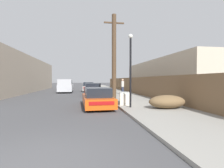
{
  "coord_description": "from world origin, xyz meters",
  "views": [
    {
      "loc": [
        1.03,
        -3.72,
        1.76
      ],
      "look_at": [
        3.28,
        10.19,
        1.45
      ],
      "focal_mm": 28.0,
      "sensor_mm": 36.0,
      "label": 1
    }
  ],
  "objects_px": {
    "parked_sports_car_red": "(97,98)",
    "street_lamp": "(131,65)",
    "discarded_fridge": "(125,98)",
    "utility_pole": "(114,56)",
    "pedestrian": "(123,86)",
    "car_parked_far": "(89,87)",
    "pickup_truck": "(66,86)",
    "brush_pile": "(167,102)",
    "car_parked_mid": "(92,90)"
  },
  "relations": [
    {
      "from": "pickup_truck",
      "to": "brush_pile",
      "type": "distance_m",
      "value": 17.59
    },
    {
      "from": "utility_pole",
      "to": "pedestrian",
      "type": "height_order",
      "value": "utility_pole"
    },
    {
      "from": "brush_pile",
      "to": "car_parked_mid",
      "type": "bearing_deg",
      "value": 109.25
    },
    {
      "from": "car_parked_mid",
      "to": "car_parked_far",
      "type": "height_order",
      "value": "car_parked_far"
    },
    {
      "from": "utility_pole",
      "to": "street_lamp",
      "type": "height_order",
      "value": "utility_pole"
    },
    {
      "from": "brush_pile",
      "to": "street_lamp",
      "type": "bearing_deg",
      "value": 160.16
    },
    {
      "from": "pedestrian",
      "to": "brush_pile",
      "type": "bearing_deg",
      "value": -88.44
    },
    {
      "from": "pickup_truck",
      "to": "utility_pole",
      "type": "bearing_deg",
      "value": 116.33
    },
    {
      "from": "discarded_fridge",
      "to": "street_lamp",
      "type": "height_order",
      "value": "street_lamp"
    },
    {
      "from": "discarded_fridge",
      "to": "car_parked_mid",
      "type": "bearing_deg",
      "value": 112.93
    },
    {
      "from": "street_lamp",
      "to": "pedestrian",
      "type": "bearing_deg",
      "value": 80.07
    },
    {
      "from": "car_parked_far",
      "to": "brush_pile",
      "type": "relative_size",
      "value": 2.01
    },
    {
      "from": "parked_sports_car_red",
      "to": "utility_pole",
      "type": "distance_m",
      "value": 5.47
    },
    {
      "from": "discarded_fridge",
      "to": "pedestrian",
      "type": "height_order",
      "value": "pedestrian"
    },
    {
      "from": "discarded_fridge",
      "to": "street_lamp",
      "type": "distance_m",
      "value": 2.73
    },
    {
      "from": "discarded_fridge",
      "to": "car_parked_far",
      "type": "height_order",
      "value": "car_parked_far"
    },
    {
      "from": "discarded_fridge",
      "to": "pedestrian",
      "type": "bearing_deg",
      "value": 89.14
    },
    {
      "from": "discarded_fridge",
      "to": "brush_pile",
      "type": "relative_size",
      "value": 0.85
    },
    {
      "from": "pedestrian",
      "to": "discarded_fridge",
      "type": "bearing_deg",
      "value": -101.65
    },
    {
      "from": "car_parked_far",
      "to": "brush_pile",
      "type": "bearing_deg",
      "value": -74.44
    },
    {
      "from": "utility_pole",
      "to": "car_parked_far",
      "type": "bearing_deg",
      "value": 99.04
    },
    {
      "from": "parked_sports_car_red",
      "to": "pedestrian",
      "type": "height_order",
      "value": "pedestrian"
    },
    {
      "from": "car_parked_mid",
      "to": "pickup_truck",
      "type": "bearing_deg",
      "value": 123.53
    },
    {
      "from": "pickup_truck",
      "to": "street_lamp",
      "type": "distance_m",
      "value": 16.26
    },
    {
      "from": "discarded_fridge",
      "to": "street_lamp",
      "type": "relative_size",
      "value": 0.42
    },
    {
      "from": "parked_sports_car_red",
      "to": "car_parked_mid",
      "type": "distance_m",
      "value": 8.86
    },
    {
      "from": "pickup_truck",
      "to": "brush_pile",
      "type": "bearing_deg",
      "value": 113.59
    },
    {
      "from": "pedestrian",
      "to": "street_lamp",
      "type": "bearing_deg",
      "value": -99.93
    },
    {
      "from": "discarded_fridge",
      "to": "car_parked_far",
      "type": "xyz_separation_m",
      "value": [
        -2.09,
        15.75,
        0.16
      ]
    },
    {
      "from": "utility_pole",
      "to": "pedestrian",
      "type": "relative_size",
      "value": 4.18
    },
    {
      "from": "utility_pole",
      "to": "street_lamp",
      "type": "bearing_deg",
      "value": -88.8
    },
    {
      "from": "discarded_fridge",
      "to": "parked_sports_car_red",
      "type": "xyz_separation_m",
      "value": [
        -1.96,
        -0.38,
        0.07
      ]
    },
    {
      "from": "street_lamp",
      "to": "brush_pile",
      "type": "bearing_deg",
      "value": -19.84
    },
    {
      "from": "car_parked_far",
      "to": "street_lamp",
      "type": "bearing_deg",
      "value": -80.31
    },
    {
      "from": "car_parked_mid",
      "to": "pickup_truck",
      "type": "height_order",
      "value": "pickup_truck"
    },
    {
      "from": "pickup_truck",
      "to": "pedestrian",
      "type": "bearing_deg",
      "value": 140.99
    },
    {
      "from": "discarded_fridge",
      "to": "car_parked_mid",
      "type": "relative_size",
      "value": 0.42
    },
    {
      "from": "parked_sports_car_red",
      "to": "brush_pile",
      "type": "relative_size",
      "value": 2.19
    },
    {
      "from": "parked_sports_car_red",
      "to": "street_lamp",
      "type": "relative_size",
      "value": 1.08
    },
    {
      "from": "discarded_fridge",
      "to": "pickup_truck",
      "type": "distance_m",
      "value": 14.65
    },
    {
      "from": "parked_sports_car_red",
      "to": "pickup_truck",
      "type": "distance_m",
      "value": 14.42
    },
    {
      "from": "pickup_truck",
      "to": "utility_pole",
      "type": "distance_m",
      "value": 11.74
    },
    {
      "from": "utility_pole",
      "to": "street_lamp",
      "type": "distance_m",
      "value": 5.33
    },
    {
      "from": "pickup_truck",
      "to": "pedestrian",
      "type": "distance_m",
      "value": 8.93
    },
    {
      "from": "parked_sports_car_red",
      "to": "brush_pile",
      "type": "height_order",
      "value": "parked_sports_car_red"
    },
    {
      "from": "brush_pile",
      "to": "parked_sports_car_red",
      "type": "bearing_deg",
      "value": 153.19
    },
    {
      "from": "pickup_truck",
      "to": "discarded_fridge",
      "type": "bearing_deg",
      "value": 110.45
    },
    {
      "from": "parked_sports_car_red",
      "to": "street_lamp",
      "type": "xyz_separation_m",
      "value": [
        1.92,
        -1.26,
        2.11
      ]
    },
    {
      "from": "parked_sports_car_red",
      "to": "street_lamp",
      "type": "distance_m",
      "value": 3.12
    },
    {
      "from": "discarded_fridge",
      "to": "brush_pile",
      "type": "distance_m",
      "value": 3.07
    }
  ]
}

